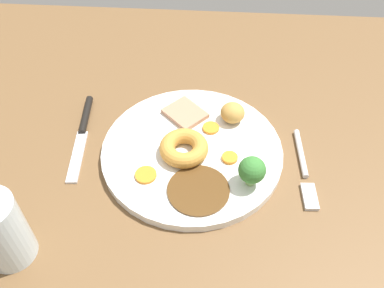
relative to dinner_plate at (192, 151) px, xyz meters
The scene contains 13 objects.
dining_table 4.22cm from the dinner_plate, 30.32° to the right, with size 120.00×84.00×3.60cm, color brown.
dinner_plate is the anchor object (origin of this frame).
gravy_pool 8.19cm from the dinner_plate, 100.46° to the left, with size 8.97×8.97×0.30cm, color #563819.
meat_slice_main 7.65cm from the dinner_plate, 77.13° to the right, with size 6.30×5.29×0.80cm, color tan.
yorkshire_pudding 2.48cm from the dinner_plate, 43.34° to the left, with size 7.50×7.50×2.41cm, color #C68938.
roast_potato_left 9.47cm from the dinner_plate, 132.12° to the right, with size 3.89×3.97×3.25cm, color #BC8C42.
carrot_coin_front 6.20cm from the dinner_plate, 163.29° to the left, with size 2.42×2.42×0.56cm, color orange.
carrot_coin_back 5.31cm from the dinner_plate, 121.77° to the right, with size 2.69×2.69×0.47cm, color orange.
carrot_coin_side 8.73cm from the dinner_plate, 42.81° to the left, with size 3.18×3.18×0.44cm, color orange.
broccoli_floret 11.31cm from the dinner_plate, 145.37° to the left, with size 3.93×3.93×4.92cm.
fork 17.39cm from the dinner_plate, behind, with size 2.22×15.30×0.90cm.
knife 18.77cm from the dinner_plate, 11.73° to the right, with size 3.00×18.56×1.20cm.
water_glass 29.11cm from the dinner_plate, 40.13° to the left, with size 6.26×6.26×10.45cm, color silver.
Camera 1 is at (-5.99, 44.95, 53.17)cm, focal length 39.02 mm.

